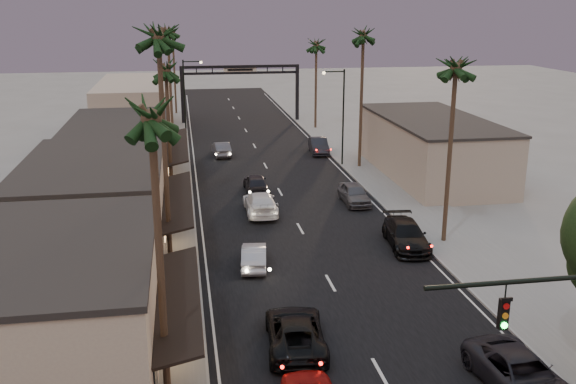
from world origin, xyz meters
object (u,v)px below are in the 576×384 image
object	(u,v)px
arch	(240,79)
palm_lb	(158,30)
streetlight_right	(340,109)
palm_ra	(456,61)
streetlight_left	(187,94)
oncoming_pickup	(295,332)
palm_rb	(364,31)
oncoming_silver	(254,256)
palm_la	(150,106)
curbside_near	(521,375)
palm_ld	(167,28)
palm_rc	(316,41)
curbside_black	(406,235)
palm_lc	(165,64)
palm_far	(172,29)

from	to	relation	value
arch	palm_lb	bearing A→B (deg)	-100.16
streetlight_right	palm_ra	bearing A→B (deg)	-85.43
streetlight_left	oncoming_pickup	size ratio (longest dim) A/B	1.67
palm_rb	oncoming_silver	distance (m)	27.88
palm_la	curbside_near	xyz separation A→B (m)	(13.58, -1.24, -10.67)
streetlight_left	palm_ld	distance (m)	7.88
palm_rc	curbside_black	world-z (taller)	palm_rc
palm_lc	palm_far	bearing A→B (deg)	89.59
palm_ld	palm_rc	distance (m)	19.51
palm_la	palm_rb	world-z (taller)	palm_rb
palm_ra	streetlight_right	bearing A→B (deg)	94.57
streetlight_right	curbside_black	size ratio (longest dim) A/B	1.63
arch	palm_ra	world-z (taller)	palm_ra
palm_la	palm_rc	xyz separation A→B (m)	(17.20, 55.00, -0.97)
palm_ld	palm_far	size ratio (longest dim) A/B	1.08
palm_ra	streetlight_left	bearing A→B (deg)	114.54
arch	palm_lb	distance (m)	49.39
palm_rb	palm_rc	bearing A→B (deg)	90.00
arch	streetlight_left	xyz separation A→B (m)	(-6.92, -12.00, -0.20)
palm_lb	palm_rb	world-z (taller)	palm_lb
oncoming_pickup	palm_rb	bearing A→B (deg)	-105.27
curbside_near	palm_rb	bearing A→B (deg)	79.84
palm_ld	oncoming_pickup	world-z (taller)	palm_ld
palm_la	oncoming_silver	xyz separation A→B (m)	(4.75, 13.00, -10.78)
palm_la	arch	bearing A→B (deg)	81.97
curbside_near	palm_far	bearing A→B (deg)	96.25
palm_ra	oncoming_pickup	bearing A→B (deg)	-135.82
palm_rc	curbside_near	world-z (taller)	palm_rc
streetlight_right	oncoming_pickup	distance (m)	34.18
arch	palm_ld	world-z (taller)	palm_ld
palm_la	palm_rb	size ratio (longest dim) A/B	0.93
palm_la	palm_rb	distance (m)	39.01
arch	oncoming_pickup	world-z (taller)	arch
streetlight_left	palm_far	bearing A→B (deg)	93.95
palm_rc	curbside_black	distance (m)	41.64
palm_ld	palm_ra	distance (m)	35.47
oncoming_pickup	curbside_near	xyz separation A→B (m)	(8.07, -4.88, 0.02)
palm_la	palm_rc	bearing A→B (deg)	72.63
palm_ld	oncoming_silver	size ratio (longest dim) A/B	3.54
palm_lc	palm_ra	size ratio (longest dim) A/B	0.92
palm_ld	palm_far	xyz separation A→B (m)	(0.30, 23.00, -0.97)
oncoming_pickup	curbside_near	bearing A→B (deg)	154.03
streetlight_right	palm_rb	distance (m)	7.35
palm_ld	streetlight_left	bearing A→B (deg)	60.75
palm_lc	curbside_near	size ratio (longest dim) A/B	2.20
curbside_near	arch	bearing A→B (deg)	90.12
palm_far	curbside_near	bearing A→B (deg)	-79.30
palm_rc	oncoming_silver	xyz separation A→B (m)	(-12.45, -42.00, -9.81)
palm_rc	palm_ld	bearing A→B (deg)	-152.38
palm_ld	palm_lc	bearing A→B (deg)	-90.00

